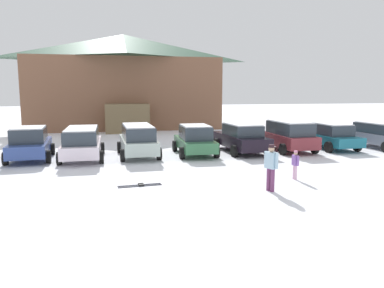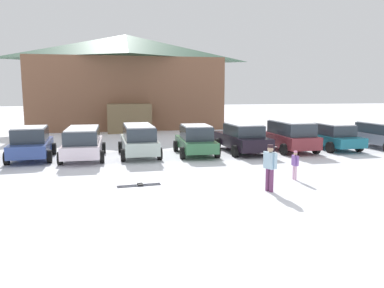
# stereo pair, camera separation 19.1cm
# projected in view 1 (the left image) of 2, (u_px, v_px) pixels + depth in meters

# --- Properties ---
(ground) EXTENTS (160.00, 160.00, 0.00)m
(ground) POSITION_uv_depth(u_px,v_px,m) (297.00, 240.00, 8.90)
(ground) COLOR white
(ski_lodge) EXTENTS (17.61, 12.12, 8.81)m
(ski_lodge) POSITION_uv_depth(u_px,v_px,m) (124.00, 80.00, 36.32)
(ski_lodge) COLOR brown
(ski_lodge) RESTS_ON ground
(parked_blue_hatchback) EXTENTS (2.35, 4.20, 1.70)m
(parked_blue_hatchback) POSITION_uv_depth(u_px,v_px,m) (30.00, 143.00, 19.05)
(parked_blue_hatchback) COLOR #344C96
(parked_blue_hatchback) RESTS_ON ground
(parked_white_suv) EXTENTS (2.18, 4.75, 1.63)m
(parked_white_suv) POSITION_uv_depth(u_px,v_px,m) (82.00, 142.00, 19.26)
(parked_white_suv) COLOR white
(parked_white_suv) RESTS_ON ground
(parked_silver_wagon) EXTENTS (2.17, 4.53, 1.71)m
(parked_silver_wagon) POSITION_uv_depth(u_px,v_px,m) (138.00, 139.00, 20.06)
(parked_silver_wagon) COLOR #B3C7BE
(parked_silver_wagon) RESTS_ON ground
(parked_green_coupe) EXTENTS (2.13, 4.09, 1.66)m
(parked_green_coupe) POSITION_uv_depth(u_px,v_px,m) (195.00, 140.00, 20.55)
(parked_green_coupe) COLOR #367348
(parked_green_coupe) RESTS_ON ground
(parked_black_sedan) EXTENTS (2.36, 4.75, 1.66)m
(parked_black_sedan) POSITION_uv_depth(u_px,v_px,m) (241.00, 138.00, 21.42)
(parked_black_sedan) COLOR black
(parked_black_sedan) RESTS_ON ground
(parked_maroon_van) EXTENTS (2.23, 4.05, 1.76)m
(parked_maroon_van) POSITION_uv_depth(u_px,v_px,m) (289.00, 135.00, 21.80)
(parked_maroon_van) COLOR maroon
(parked_maroon_van) RESTS_ON ground
(parked_teal_hatchback) EXTENTS (2.24, 4.47, 1.56)m
(parked_teal_hatchback) POSITION_uv_depth(u_px,v_px,m) (330.00, 136.00, 22.69)
(parked_teal_hatchback) COLOR #1A6B80
(parked_teal_hatchback) RESTS_ON ground
(parked_grey_wagon) EXTENTS (2.43, 4.73, 1.56)m
(parked_grey_wagon) POSITION_uv_depth(u_px,v_px,m) (383.00, 135.00, 22.78)
(parked_grey_wagon) COLOR gray
(parked_grey_wagon) RESTS_ON ground
(skier_child_in_purple_jacket) EXTENTS (0.18, 0.43, 1.16)m
(skier_child_in_purple_jacket) POSITION_uv_depth(u_px,v_px,m) (295.00, 163.00, 14.89)
(skier_child_in_purple_jacket) COLOR #DEACCA
(skier_child_in_purple_jacket) RESTS_ON ground
(skier_adult_in_blue_parka) EXTENTS (0.38, 0.58, 1.67)m
(skier_adult_in_blue_parka) POSITION_uv_depth(u_px,v_px,m) (271.00, 165.00, 13.11)
(skier_adult_in_blue_parka) COLOR #6B355F
(skier_adult_in_blue_parka) RESTS_ON ground
(pair_of_skis) EXTENTS (1.65, 0.43, 0.08)m
(pair_of_skis) POSITION_uv_depth(u_px,v_px,m) (140.00, 185.00, 13.97)
(pair_of_skis) COLOR black
(pair_of_skis) RESTS_ON ground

